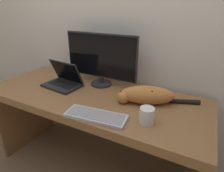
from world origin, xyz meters
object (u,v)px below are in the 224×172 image
Objects in this scene: monitor at (101,59)px; laptop at (63,81)px; external_keyboard at (96,116)px; coffee_mug at (147,116)px; cat at (146,95)px.

laptop is at bearing -147.86° from monitor.
external_keyboard is 0.31m from coffee_mug.
monitor reaches higher than coffee_mug.
coffee_mug is (0.08, -0.23, -0.02)m from cat.
laptop reaches higher than coffee_mug.
coffee_mug is at bearing -7.90° from laptop.
monitor is 0.38m from laptop.
laptop is at bearing 165.97° from coffee_mug.
monitor is at bearing 141.86° from cat.
cat is (0.45, -0.15, -0.17)m from monitor.
monitor is 6.55× the size of coffee_mug.
monitor is 0.50m from cat.
cat is at bearing 8.32° from laptop.
monitor is 1.94× the size of laptop.
cat is at bearing -17.88° from monitor.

